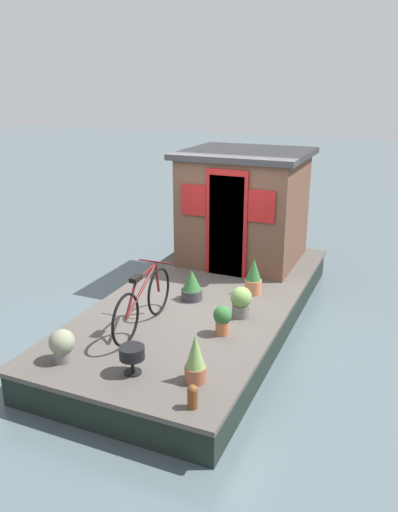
% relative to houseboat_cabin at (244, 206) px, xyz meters
% --- Properties ---
extents(ground_plane, '(60.00, 60.00, 0.00)m').
position_rel_houseboat_cabin_xyz_m(ground_plane, '(-1.85, 0.00, -1.49)').
color(ground_plane, '#4C5B60').
extents(houseboat_deck, '(5.93, 2.70, 0.49)m').
position_rel_houseboat_cabin_xyz_m(houseboat_deck, '(-1.85, 0.00, -1.25)').
color(houseboat_deck, '#4C4742').
rests_on(houseboat_deck, ground_plane).
extents(houseboat_cabin, '(2.01, 2.16, 1.99)m').
position_rel_houseboat_cabin_xyz_m(houseboat_cabin, '(0.00, 0.00, 0.00)').
color(houseboat_cabin, brown).
rests_on(houseboat_cabin, houseboat_deck).
extents(bicycle, '(1.64, 0.50, 0.81)m').
position_rel_houseboat_cabin_xyz_m(bicycle, '(-3.19, 0.31, -0.63)').
color(bicycle, black).
rests_on(bicycle, houseboat_deck).
extents(potted_plant_mint, '(0.24, 0.24, 0.39)m').
position_rel_houseboat_cabin_xyz_m(potted_plant_mint, '(-2.94, -0.71, -0.79)').
color(potted_plant_mint, '#B2603D').
rests_on(potted_plant_mint, houseboat_deck).
extents(potted_plant_geranium, '(0.32, 0.32, 0.47)m').
position_rel_houseboat_cabin_xyz_m(potted_plant_geranium, '(-2.08, 0.11, -0.78)').
color(potted_plant_geranium, '#38383D').
rests_on(potted_plant_geranium, houseboat_deck).
extents(potted_plant_sage, '(0.30, 0.30, 0.44)m').
position_rel_houseboat_cabin_xyz_m(potted_plant_sage, '(-2.34, -0.76, -0.78)').
color(potted_plant_sage, slate).
rests_on(potted_plant_sage, houseboat_deck).
extents(potted_plant_rosemary, '(0.30, 0.30, 0.40)m').
position_rel_houseboat_cabin_xyz_m(potted_plant_rosemary, '(-4.31, 0.77, -0.79)').
color(potted_plant_rosemary, slate).
rests_on(potted_plant_rosemary, houseboat_deck).
extents(potted_plant_ivy, '(0.24, 0.24, 0.56)m').
position_rel_houseboat_cabin_xyz_m(potted_plant_ivy, '(-4.09, -0.83, -0.74)').
color(potted_plant_ivy, '#935138').
rests_on(potted_plant_ivy, houseboat_deck).
extents(potted_plant_basil, '(0.26, 0.26, 0.58)m').
position_rel_houseboat_cabin_xyz_m(potted_plant_basil, '(-1.50, -0.67, -0.73)').
color(potted_plant_basil, '#C6754C').
rests_on(potted_plant_basil, houseboat_deck).
extents(charcoal_grill, '(0.29, 0.29, 0.33)m').
position_rel_houseboat_cabin_xyz_m(charcoal_grill, '(-4.22, -0.12, -0.77)').
color(charcoal_grill, black).
rests_on(charcoal_grill, houseboat_deck).
extents(mooring_bollard, '(0.11, 0.11, 0.26)m').
position_rel_houseboat_cabin_xyz_m(mooring_bollard, '(-4.54, -1.00, -0.86)').
color(mooring_bollard, brown).
rests_on(mooring_bollard, houseboat_deck).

